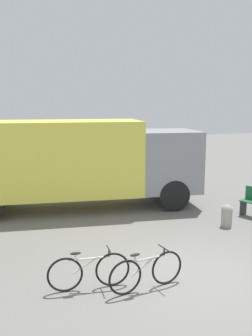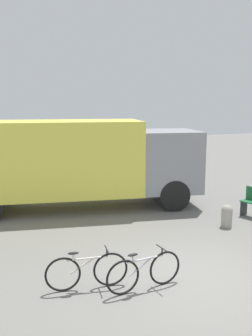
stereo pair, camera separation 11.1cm
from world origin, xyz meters
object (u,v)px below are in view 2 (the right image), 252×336
(bicycle_near, at_px, (87,271))
(bicycle_middle, at_px, (144,272))
(delivery_truck, at_px, (72,160))
(bollard_near_bench, at_px, (227,215))

(bicycle_near, bearing_deg, bicycle_middle, -15.44)
(bicycle_middle, bearing_deg, delivery_truck, 84.54)
(delivery_truck, relative_size, bollard_near_bench, 13.35)
(delivery_truck, bearing_deg, bollard_near_bench, -32.96)
(bicycle_middle, bearing_deg, bicycle_near, 152.10)
(bicycle_near, height_order, bollard_near_bench, bicycle_near)
(bicycle_near, bearing_deg, delivery_truck, 86.65)
(delivery_truck, distance_m, bicycle_near, 6.06)
(bicycle_near, distance_m, bollard_near_bench, 5.38)
(delivery_truck, xyz_separation_m, bicycle_near, (-1.07, -5.81, -1.35))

